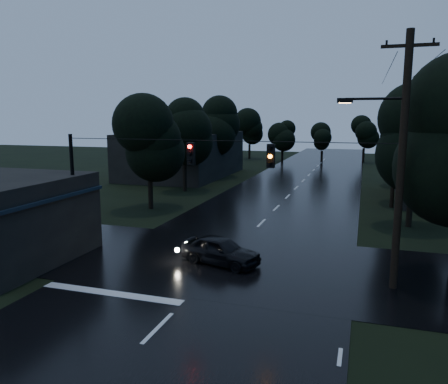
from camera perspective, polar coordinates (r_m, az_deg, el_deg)
The scene contains 14 objects.
main_road at distance 38.09m, azimuth 8.31°, elevation -0.63°, with size 12.00×120.00×0.02m, color black.
cross_street at distance 21.07m, azimuth -0.04°, elevation -9.09°, with size 60.00×9.00×0.02m, color black.
building_far_left at distance 51.28m, azimuth -5.35°, elevation 4.91°, with size 10.00×16.00×5.00m, color black.
utility_pole_main at distance 18.08m, azimuth 21.92°, elevation 4.15°, with size 3.50×0.30×10.00m.
utility_pole_far at distance 35.16m, azimuth 21.39°, elevation 4.32°, with size 2.00×0.30×7.50m.
anchor_pole_left at distance 22.87m, azimuth -19.04°, elevation -0.36°, with size 0.18×0.18×6.00m, color black.
span_signals at distance 18.87m, azimuth 0.63°, elevation 5.01°, with size 15.00×0.37×1.12m.
tree_left_a at distance 32.72m, azimuth -9.78°, elevation 6.89°, with size 3.92×3.92×8.26m.
tree_left_b at distance 40.19m, azimuth -5.24°, elevation 8.03°, with size 4.20×4.20×8.85m.
tree_left_c at distance 49.73m, azimuth -1.33°, elevation 8.83°, with size 4.48×4.48×9.44m.
tree_right_a at distance 29.14m, azimuth 23.66°, elevation 6.62°, with size 4.20×4.20×8.85m.
tree_right_b at distance 37.14m, azimuth 23.44°, elevation 7.72°, with size 4.48×4.48×9.44m.
tree_right_c at distance 47.15m, azimuth 23.07°, elevation 8.47°, with size 4.76×4.76×10.03m.
car at distance 20.58m, azimuth -0.47°, elevation -7.61°, with size 1.56×3.88×1.32m, color black.
Camera 1 is at (6.12, -6.97, 6.81)m, focal length 35.00 mm.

